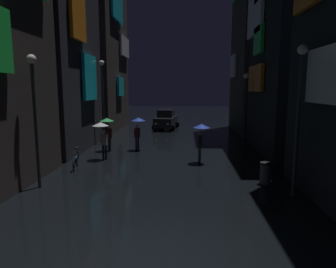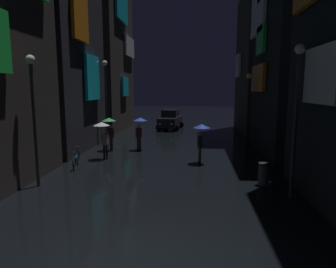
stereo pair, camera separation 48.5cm
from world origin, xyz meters
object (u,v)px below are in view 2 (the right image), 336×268
pedestrian_midstreet_centre_blue (140,125)px  car_distant (170,120)px  trash_bin (264,174)px  pedestrian_near_crossing_green (110,125)px  bicycle_parked_at_storefront (76,160)px  pedestrian_far_right_clear (103,130)px  streetlamp_left_far (106,93)px  pedestrian_midstreet_left_blue (201,132)px  streetlamp_right_near (296,104)px  streetlamp_right_far (248,101)px  streetlamp_left_near (33,105)px

pedestrian_midstreet_centre_blue → car_distant: pedestrian_midstreet_centre_blue is taller
pedestrian_midstreet_centre_blue → trash_bin: (6.44, -6.58, -1.20)m
pedestrian_near_crossing_green → bicycle_parked_at_storefront: 4.46m
pedestrian_far_right_clear → trash_bin: (8.07, -3.91, -1.20)m
bicycle_parked_at_storefront → streetlamp_left_far: 7.51m
bicycle_parked_at_storefront → car_distant: (3.61, 14.68, 0.54)m
pedestrian_midstreet_centre_blue → pedestrian_midstreet_left_blue: bearing=-38.3°
pedestrian_near_crossing_green → car_distant: pedestrian_near_crossing_green is taller
streetlamp_right_near → trash_bin: (-0.70, 1.36, -2.99)m
streetlamp_right_far → streetlamp_left_far: 10.01m
streetlamp_left_near → pedestrian_near_crossing_green: bearing=82.5°
bicycle_parked_at_storefront → streetlamp_left_far: bearing=93.4°
pedestrian_midstreet_left_blue → streetlamp_right_far: (3.24, 5.06, 1.50)m
pedestrian_midstreet_centre_blue → car_distant: (1.15, 10.12, -0.74)m
streetlamp_left_far → trash_bin: (9.30, -8.76, -3.21)m
streetlamp_left_far → pedestrian_midstreet_left_blue: bearing=-37.9°
pedestrian_midstreet_centre_blue → pedestrian_midstreet_left_blue: size_ratio=1.00×
pedestrian_midstreet_left_blue → bicycle_parked_at_storefront: (-6.36, -1.49, -1.28)m
trash_bin → streetlamp_left_far: bearing=136.7°
pedestrian_midstreet_centre_blue → trash_bin: pedestrian_midstreet_centre_blue is taller
car_distant → pedestrian_midstreet_left_blue: bearing=-78.2°
bicycle_parked_at_storefront → streetlamp_left_near: streetlamp_left_near is taller
pedestrian_near_crossing_green → pedestrian_midstreet_centre_blue: bearing=9.9°
pedestrian_near_crossing_green → trash_bin: bearing=-36.8°
streetlamp_right_far → streetlamp_left_near: streetlamp_left_near is taller
streetlamp_right_near → streetlamp_right_far: bearing=90.0°
car_distant → pedestrian_near_crossing_green: bearing=-106.3°
pedestrian_far_right_clear → car_distant: 13.11m
pedestrian_midstreet_left_blue → pedestrian_near_crossing_green: bearing=154.7°
streetlamp_right_near → trash_bin: bearing=117.2°
streetlamp_right_near → pedestrian_midstreet_left_blue: bearing=123.7°
pedestrian_midstreet_centre_blue → car_distant: 10.21m
pedestrian_midstreet_centre_blue → streetlamp_left_near: size_ratio=0.40×
pedestrian_far_right_clear → bicycle_parked_at_storefront: (-0.84, -1.89, -1.28)m
bicycle_parked_at_storefront → trash_bin: bicycle_parked_at_storefront is taller
pedestrian_midstreet_centre_blue → streetlamp_right_far: (7.14, 1.98, 1.50)m
streetlamp_right_near → streetlamp_left_near: (-10.00, 0.37, -0.13)m
pedestrian_midstreet_centre_blue → streetlamp_right_near: 10.83m
bicycle_parked_at_storefront → car_distant: 15.13m
pedestrian_midstreet_left_blue → bicycle_parked_at_storefront: size_ratio=1.18×
pedestrian_far_right_clear → pedestrian_midstreet_centre_blue: bearing=58.7°
pedestrian_midstreet_centre_blue → bicycle_parked_at_storefront: size_ratio=1.18×
streetlamp_right_near → streetlamp_left_far: bearing=134.6°
streetlamp_right_far → bicycle_parked_at_storefront: bearing=-145.7°
car_distant → streetlamp_left_near: size_ratio=0.81×
bicycle_parked_at_storefront → streetlamp_right_far: bearing=34.3°
bicycle_parked_at_storefront → streetlamp_left_near: size_ratio=0.34×
pedestrian_near_crossing_green → trash_bin: (8.34, -6.25, -1.20)m
streetlamp_left_near → trash_bin: streetlamp_left_near is taller
streetlamp_right_near → streetlamp_left_far: size_ratio=0.93×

